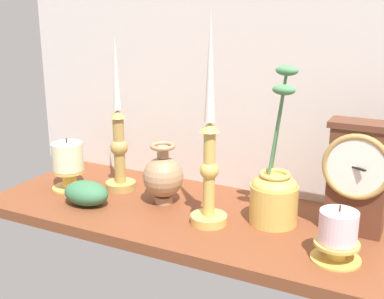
# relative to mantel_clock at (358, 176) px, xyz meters

# --- Properties ---
(ground_plane) EXTENTS (1.00, 0.36, 0.02)m
(ground_plane) POSITION_rel_mantel_clock_xyz_m (-0.29, -0.05, -0.13)
(ground_plane) COLOR brown
(back_wall) EXTENTS (1.20, 0.02, 0.65)m
(back_wall) POSITION_rel_mantel_clock_xyz_m (-0.29, 0.13, 0.21)
(back_wall) COLOR silver
(back_wall) RESTS_ON ground_plane
(mantel_clock) EXTENTS (0.13, 0.08, 0.22)m
(mantel_clock) POSITION_rel_mantel_clock_xyz_m (0.00, 0.00, 0.00)
(mantel_clock) COLOR brown
(mantel_clock) RESTS_ON ground_plane
(candlestick_tall_left) EXTENTS (0.07, 0.07, 0.37)m
(candlestick_tall_left) POSITION_rel_mantel_clock_xyz_m (-0.55, -0.01, -0.01)
(candlestick_tall_left) COLOR #AF8E49
(candlestick_tall_left) RESTS_ON ground_plane
(candlestick_tall_center) EXTENTS (0.08, 0.08, 0.43)m
(candlestick_tall_center) POSITION_rel_mantel_clock_xyz_m (-0.27, -0.09, 0.03)
(candlestick_tall_center) COLOR tan
(candlestick_tall_center) RESTS_ON ground_plane
(brass_vase_bulbous) EXTENTS (0.09, 0.09, 0.14)m
(brass_vase_bulbous) POSITION_rel_mantel_clock_xyz_m (-0.41, -0.04, -0.05)
(brass_vase_bulbous) COLOR #A27B59
(brass_vase_bulbous) RESTS_ON ground_plane
(brass_vase_jar) EXTENTS (0.10, 0.10, 0.32)m
(brass_vase_jar) POSITION_rel_mantel_clock_xyz_m (-0.15, -0.03, -0.05)
(brass_vase_jar) COLOR gold
(brass_vase_jar) RESTS_ON ground_plane
(pillar_candle_front) EXTENTS (0.09, 0.09, 0.10)m
(pillar_candle_front) POSITION_rel_mantel_clock_xyz_m (-0.01, -0.13, -0.07)
(pillar_candle_front) COLOR gold
(pillar_candle_front) RESTS_ON ground_plane
(pillar_candle_near_clock) EXTENTS (0.08, 0.08, 0.13)m
(pillar_candle_near_clock) POSITION_rel_mantel_clock_xyz_m (-0.66, -0.06, -0.05)
(pillar_candle_near_clock) COLOR #D7B151
(pillar_candle_near_clock) RESTS_ON ground_plane
(ivy_sprig) EXTENTS (0.11, 0.08, 0.05)m
(ivy_sprig) POSITION_rel_mantel_clock_xyz_m (-0.56, -0.13, -0.09)
(ivy_sprig) COLOR #376C46
(ivy_sprig) RESTS_ON ground_plane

